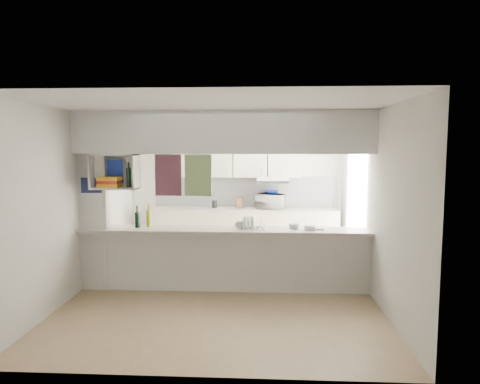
# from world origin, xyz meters

# --- Properties ---
(floor) EXTENTS (4.80, 4.80, 0.00)m
(floor) POSITION_xyz_m (0.00, 0.00, 0.00)
(floor) COLOR #9C815A
(floor) RESTS_ON ground
(ceiling) EXTENTS (4.80, 4.80, 0.00)m
(ceiling) POSITION_xyz_m (0.00, 0.00, 2.60)
(ceiling) COLOR white
(ceiling) RESTS_ON wall_back
(wall_back) EXTENTS (4.20, 0.00, 4.20)m
(wall_back) POSITION_xyz_m (0.00, 2.40, 1.30)
(wall_back) COLOR silver
(wall_back) RESTS_ON floor
(wall_left) EXTENTS (0.00, 4.80, 4.80)m
(wall_left) POSITION_xyz_m (-2.10, 0.00, 1.30)
(wall_left) COLOR silver
(wall_left) RESTS_ON floor
(wall_right) EXTENTS (0.00, 4.80, 4.80)m
(wall_right) POSITION_xyz_m (2.10, 0.00, 1.30)
(wall_right) COLOR silver
(wall_right) RESTS_ON floor
(servery_partition) EXTENTS (4.20, 0.50, 2.60)m
(servery_partition) POSITION_xyz_m (-0.17, 0.00, 1.66)
(servery_partition) COLOR silver
(servery_partition) RESTS_ON floor
(cubby_shelf) EXTENTS (0.65, 0.35, 0.50)m
(cubby_shelf) POSITION_xyz_m (-1.57, -0.06, 1.71)
(cubby_shelf) COLOR white
(cubby_shelf) RESTS_ON bulkhead
(kitchen_run) EXTENTS (3.60, 0.63, 2.24)m
(kitchen_run) POSITION_xyz_m (0.16, 2.14, 0.83)
(kitchen_run) COLOR beige
(kitchen_run) RESTS_ON floor
(microwave) EXTENTS (0.60, 0.50, 0.29)m
(microwave) POSITION_xyz_m (0.72, 2.07, 1.06)
(microwave) COLOR white
(microwave) RESTS_ON bench_top
(bowl) EXTENTS (0.26, 0.26, 0.06)m
(bowl) POSITION_xyz_m (0.74, 2.09, 1.24)
(bowl) COLOR navy
(bowl) RESTS_ON microwave
(dish_rack) EXTENTS (0.42, 0.35, 0.20)m
(dish_rack) POSITION_xyz_m (0.39, -0.01, 1.00)
(dish_rack) COLOR silver
(dish_rack) RESTS_ON breakfast_bar
(cup) EXTENTS (0.13, 0.13, 0.10)m
(cup) POSITION_xyz_m (0.23, -0.05, 0.98)
(cup) COLOR white
(cup) RESTS_ON dish_rack
(wine_bottles) EXTENTS (0.22, 0.15, 0.34)m
(wine_bottles) POSITION_xyz_m (-1.20, 0.06, 1.05)
(wine_bottles) COLOR black
(wine_bottles) RESTS_ON breakfast_bar
(plastic_tubs) EXTENTS (0.50, 0.23, 0.08)m
(plastic_tubs) POSITION_xyz_m (1.11, 0.01, 0.95)
(plastic_tubs) COLOR silver
(plastic_tubs) RESTS_ON breakfast_bar
(utensil_jar) EXTENTS (0.10, 0.10, 0.15)m
(utensil_jar) POSITION_xyz_m (-0.37, 2.15, 0.99)
(utensil_jar) COLOR black
(utensil_jar) RESTS_ON bench_top
(knife_block) EXTENTS (0.10, 0.08, 0.21)m
(knife_block) POSITION_xyz_m (0.12, 2.18, 1.02)
(knife_block) COLOR brown
(knife_block) RESTS_ON bench_top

